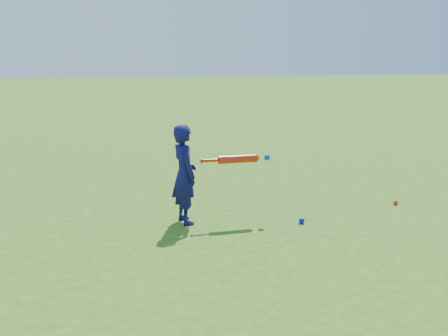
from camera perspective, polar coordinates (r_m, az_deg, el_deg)
name	(u,v)px	position (r m, az deg, el deg)	size (l,w,h in m)	color
ground	(156,222)	(6.33, -7.84, -6.16)	(80.00, 80.00, 0.00)	#325F16
child	(184,174)	(6.11, -4.55, -0.74)	(0.45, 0.29, 1.23)	#0F1049
ground_ball_red	(396,202)	(7.37, 19.03, -3.74)	(0.06, 0.06, 0.06)	red
ground_ball_blue	(302,221)	(6.29, 8.86, -5.96)	(0.07, 0.07, 0.07)	#0B11C8
bat_swing	(240,159)	(6.17, 1.85, 1.05)	(0.89, 0.12, 0.10)	red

